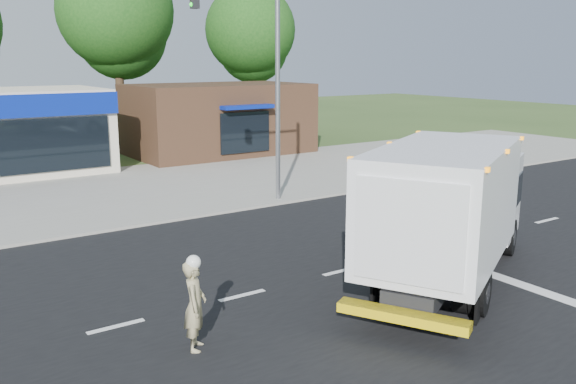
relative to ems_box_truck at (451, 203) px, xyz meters
The scene contains 10 objects.
ground 3.33m from the ems_box_truck, 128.02° to the left, with size 120.00×120.00×0.00m, color #385123.
road_asphalt 3.33m from the ems_box_truck, 128.02° to the left, with size 60.00×14.00×0.02m, color black.
sidewalk 10.59m from the ems_box_truck, 98.99° to the left, with size 60.00×2.40×0.12m, color gray.
parking_apron 16.29m from the ems_box_truck, 95.77° to the left, with size 60.00×9.00×0.02m, color gray.
lane_markings 2.16m from the ems_box_truck, 110.70° to the left, with size 55.20×7.00×0.01m.
ems_box_truck is the anchor object (origin of this frame).
emergency_worker 6.77m from the ems_box_truck, behind, with size 0.70×0.77×1.87m.
brown_storefront 22.71m from the ems_box_truck, 76.31° to the left, with size 10.00×6.70×4.00m.
traffic_signal_pole 10.13m from the ems_box_truck, 85.70° to the left, with size 3.51×0.25×8.00m.
background_trees 30.81m from the ems_box_truck, 94.67° to the left, with size 36.77×7.39×12.10m.
Camera 1 is at (-9.63, -11.65, 5.42)m, focal length 38.00 mm.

